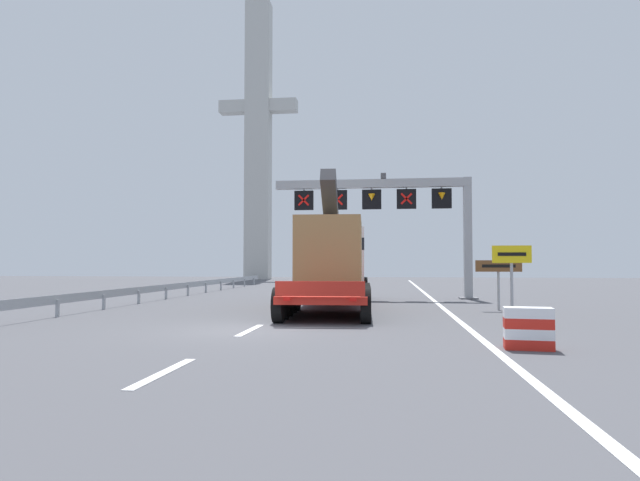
# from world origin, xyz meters

# --- Properties ---
(ground) EXTENTS (112.00, 112.00, 0.00)m
(ground) POSITION_xyz_m (0.00, 0.00, 0.00)
(ground) COLOR #4C4C51
(lane_markings) EXTENTS (0.20, 43.48, 0.01)m
(lane_markings) POSITION_xyz_m (0.18, 14.44, 0.01)
(lane_markings) COLOR silver
(lane_markings) RESTS_ON ground
(edge_line_right) EXTENTS (0.20, 63.00, 0.01)m
(edge_line_right) POSITION_xyz_m (6.20, 12.00, 0.01)
(edge_line_right) COLOR silver
(edge_line_right) RESTS_ON ground
(overhead_lane_gantry) EXTENTS (10.54, 0.90, 6.59)m
(overhead_lane_gantry) POSITION_xyz_m (4.36, 13.98, 5.06)
(overhead_lane_gantry) COLOR #9EA0A5
(overhead_lane_gantry) RESTS_ON ground
(heavy_haul_truck_red) EXTENTS (3.53, 14.15, 5.30)m
(heavy_haul_truck_red) POSITION_xyz_m (1.62, 9.23, 1.99)
(heavy_haul_truck_red) COLOR red
(heavy_haul_truck_red) RESTS_ON ground
(exit_sign_yellow) EXTENTS (1.30, 0.15, 2.45)m
(exit_sign_yellow) POSITION_xyz_m (8.14, 4.31, 1.84)
(exit_sign_yellow) COLOR #9EA0A5
(exit_sign_yellow) RESTS_ON ground
(tourist_info_sign_brown) EXTENTS (1.77, 0.15, 1.96)m
(tourist_info_sign_brown) POSITION_xyz_m (8.27, 7.21, 1.52)
(tourist_info_sign_brown) COLOR #9EA0A5
(tourist_info_sign_brown) RESTS_ON ground
(crash_barrier_striped) EXTENTS (1.05, 0.61, 0.90)m
(crash_barrier_striped) POSITION_xyz_m (6.95, -2.63, 0.45)
(crash_barrier_striped) COLOR red
(crash_barrier_striped) RESTS_ON ground
(guardrail_left) EXTENTS (0.13, 33.89, 0.76)m
(guardrail_left) POSITION_xyz_m (-7.36, 14.94, 0.56)
(guardrail_left) COLOR #999EA3
(guardrail_left) RESTS_ON ground
(bridge_pylon_distant) EXTENTS (9.00, 2.00, 31.99)m
(bridge_pylon_distant) POSITION_xyz_m (-10.73, 45.83, 16.38)
(bridge_pylon_distant) COLOR #B7B7B2
(bridge_pylon_distant) RESTS_ON ground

